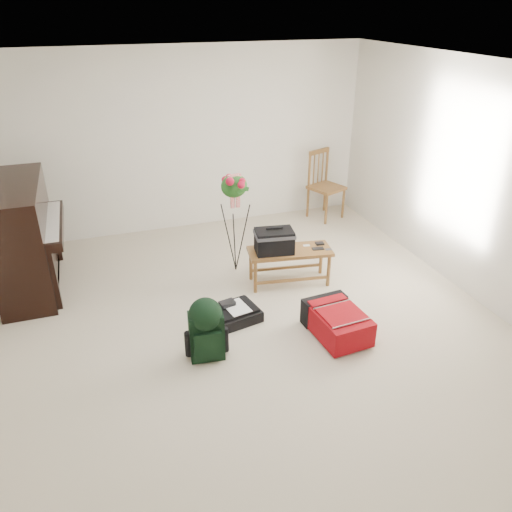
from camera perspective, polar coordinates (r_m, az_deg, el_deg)
name	(u,v)px	position (r m, az deg, el deg)	size (l,w,h in m)	color
floor	(255,325)	(5.20, -0.10, -7.90)	(5.00, 5.50, 0.01)	beige
ceiling	(255,69)	(4.28, -0.12, 20.62)	(5.00, 5.50, 0.01)	white
wall_back	(191,141)	(7.12, -7.43, 12.90)	(5.00, 0.04, 2.50)	silver
wall_right	(478,184)	(5.85, 24.00, 7.54)	(0.04, 5.50, 2.50)	silver
piano	(25,239)	(6.17, -24.90, 1.75)	(0.71, 1.50, 1.25)	black
bench	(280,245)	(5.65, 2.74, 1.29)	(1.00, 0.52, 0.74)	brown
dining_chair	(325,185)	(7.65, 7.95, 7.99)	(0.57, 0.57, 1.02)	brown
red_suitcase	(335,319)	(5.08, 9.00, -7.17)	(0.50, 0.71, 0.29)	#9E0617
black_duffel	(234,313)	(5.25, -2.52, -6.57)	(0.56, 0.48, 0.21)	black
green_backpack	(206,326)	(4.61, -5.72, -8.00)	(0.34, 0.31, 0.63)	black
flower_stand	(235,224)	(5.94, -2.42, 3.68)	(0.45, 0.45, 1.27)	black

